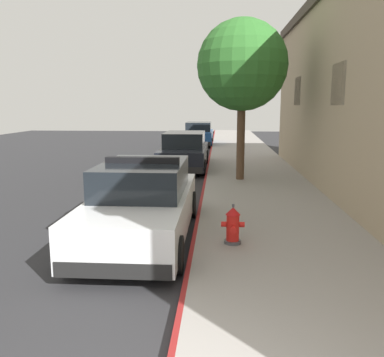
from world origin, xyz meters
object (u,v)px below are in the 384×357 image
parked_car_dark_far (199,134)px  street_tree (242,66)px  fire_hydrant (233,226)px  police_cruiser (143,203)px  parked_car_silver_ahead (184,152)px

parked_car_dark_far → street_tree: size_ratio=0.89×
parked_car_dark_far → fire_hydrant: size_ratio=6.37×
police_cruiser → fire_hydrant: (1.81, -0.57, -0.26)m
parked_car_dark_far → fire_hydrant: 20.44m
parked_car_silver_ahead → street_tree: (2.22, -3.07, 3.26)m
parked_car_silver_ahead → fire_hydrant: parked_car_silver_ahead is taller
parked_car_silver_ahead → street_tree: size_ratio=0.89×
police_cruiser → street_tree: street_tree is taller
police_cruiser → fire_hydrant: size_ratio=6.37×
police_cruiser → parked_car_dark_far: bearing=89.6°
fire_hydrant → parked_car_silver_ahead: bearing=100.1°
parked_car_silver_ahead → fire_hydrant: bearing=-79.9°
parked_car_silver_ahead → parked_car_dark_far: same height
parked_car_dark_far → street_tree: bearing=-81.0°
parked_car_dark_far → police_cruiser: bearing=-90.4°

